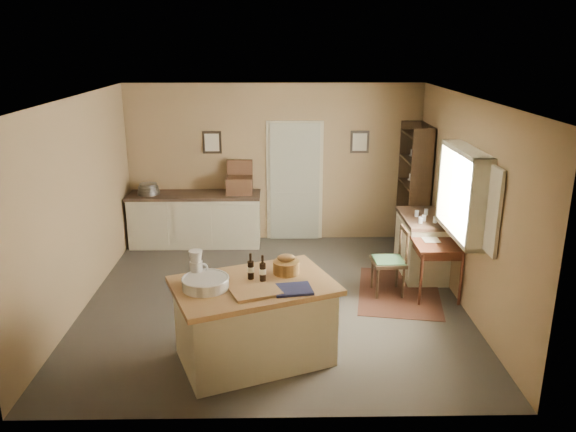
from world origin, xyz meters
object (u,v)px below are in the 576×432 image
(work_island, at_px, (253,319))
(shelving_unit, at_px, (417,188))
(writing_desk, at_px, (434,245))
(sideboard, at_px, (196,217))
(right_cabinet, at_px, (422,245))
(desk_chair, at_px, (388,262))

(work_island, height_order, shelving_unit, shelving_unit)
(work_island, height_order, writing_desk, work_island)
(sideboard, relative_size, right_cabinet, 2.02)
(writing_desk, distance_m, desk_chair, 0.67)
(work_island, bearing_deg, right_cabinet, 22.71)
(sideboard, bearing_deg, right_cabinet, -20.60)
(work_island, relative_size, shelving_unit, 0.93)
(sideboard, bearing_deg, writing_desk, -28.67)
(work_island, xyz_separation_m, desk_chair, (1.78, 1.65, -0.01))
(writing_desk, relative_size, shelving_unit, 0.48)
(desk_chair, height_order, right_cabinet, right_cabinet)
(work_island, bearing_deg, writing_desk, 14.30)
(sideboard, xyz_separation_m, writing_desk, (3.54, -1.94, 0.19))
(sideboard, distance_m, shelving_unit, 3.74)
(sideboard, relative_size, writing_desk, 2.22)
(right_cabinet, height_order, shelving_unit, shelving_unit)
(right_cabinet, bearing_deg, sideboard, 159.40)
(sideboard, xyz_separation_m, shelving_unit, (3.69, -0.20, 0.56))
(sideboard, height_order, right_cabinet, sideboard)
(work_island, height_order, right_cabinet, work_island)
(writing_desk, height_order, shelving_unit, shelving_unit)
(work_island, relative_size, sideboard, 0.88)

